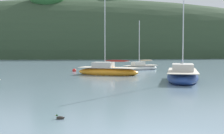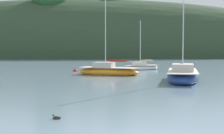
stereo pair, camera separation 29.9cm
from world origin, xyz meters
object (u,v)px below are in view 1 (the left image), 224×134
object	(u,v)px
sailboat_yellow_far	(183,76)
mooring_buoy_outer	(74,70)
sailboat_white_near	(141,67)
sailboat_red_portside	(108,71)
duck_straggler	(60,118)

from	to	relation	value
sailboat_yellow_far	mooring_buoy_outer	xyz separation A→B (m)	(-9.57, 12.28, -0.35)
sailboat_white_near	sailboat_yellow_far	bearing A→B (deg)	-85.67
mooring_buoy_outer	sailboat_red_portside	bearing A→B (deg)	-54.35
sailboat_white_near	mooring_buoy_outer	xyz separation A→B (m)	(-8.48, -2.10, -0.20)
sailboat_red_portside	duck_straggler	world-z (taller)	sailboat_red_portside
sailboat_white_near	mooring_buoy_outer	bearing A→B (deg)	-166.09
duck_straggler	sailboat_yellow_far	bearing A→B (deg)	55.70
sailboat_red_portside	sailboat_white_near	bearing A→B (deg)	55.69
duck_straggler	sailboat_white_near	bearing A→B (deg)	73.16
sailboat_red_portside	sailboat_yellow_far	world-z (taller)	sailboat_yellow_far
sailboat_yellow_far	mooring_buoy_outer	world-z (taller)	sailboat_yellow_far
sailboat_yellow_far	duck_straggler	size ratio (longest dim) A/B	23.51
sailboat_white_near	sailboat_yellow_far	xyz separation A→B (m)	(1.09, -14.38, 0.14)
sailboat_red_portside	sailboat_white_near	size ratio (longest dim) A/B	1.43
mooring_buoy_outer	sailboat_white_near	bearing A→B (deg)	13.91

